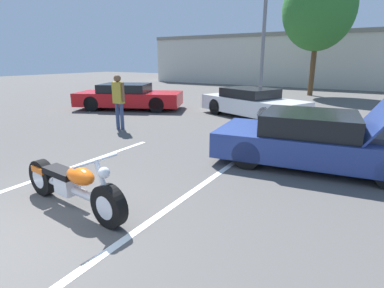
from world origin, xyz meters
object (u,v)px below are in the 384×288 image
(parked_car_right_row, at_px, (252,103))
(spectator_by_show_car, at_px, (118,97))
(light_pole, at_px, (266,30))
(show_car_hood_open, at_px, (317,140))
(parked_car_left_row, at_px, (129,97))
(motorcycle, at_px, (72,185))
(tree_background, at_px, (319,9))

(parked_car_right_row, xyz_separation_m, spectator_by_show_car, (-2.96, -4.33, 0.50))
(light_pole, xyz_separation_m, spectator_by_show_car, (-2.11, -8.04, -2.56))
(show_car_hood_open, distance_m, parked_car_left_row, 9.55)
(motorcycle, xyz_separation_m, parked_car_left_row, (-5.99, 7.73, 0.19))
(motorcycle, bearing_deg, show_car_hood_open, 60.34)
(tree_background, distance_m, parked_car_left_row, 12.74)
(light_pole, relative_size, parked_car_right_row, 1.39)
(light_pole, distance_m, parked_car_left_row, 7.38)
(motorcycle, bearing_deg, parked_car_left_row, 132.81)
(tree_background, bearing_deg, light_pole, -104.35)
(show_car_hood_open, bearing_deg, parked_car_right_row, 117.07)
(tree_background, xyz_separation_m, parked_car_left_row, (-6.16, -10.17, -4.58))
(tree_background, bearing_deg, parked_car_right_row, -93.43)
(parked_car_right_row, distance_m, spectator_by_show_car, 5.27)
(light_pole, relative_size, motorcycle, 2.75)
(show_car_hood_open, relative_size, parked_car_left_row, 0.87)
(parked_car_right_row, bearing_deg, light_pole, 125.21)
(tree_background, height_order, spectator_by_show_car, tree_background)
(motorcycle, distance_m, spectator_by_show_car, 5.59)
(show_car_hood_open, bearing_deg, spectator_by_show_car, 169.40)
(tree_background, xyz_separation_m, spectator_by_show_car, (-3.50, -13.47, -4.09))
(show_car_hood_open, bearing_deg, parked_car_left_row, 150.11)
(spectator_by_show_car, bearing_deg, parked_car_right_row, 55.69)
(show_car_hood_open, height_order, parked_car_left_row, show_car_hood_open)
(light_pole, height_order, parked_car_left_row, light_pole)
(show_car_hood_open, distance_m, spectator_by_show_car, 6.20)
(motorcycle, height_order, show_car_hood_open, show_car_hood_open)
(light_pole, bearing_deg, parked_car_right_row, -77.18)
(tree_background, relative_size, motorcycle, 3.22)
(light_pole, bearing_deg, spectator_by_show_car, -104.73)
(tree_background, xyz_separation_m, motorcycle, (-0.17, -17.91, -4.77))
(spectator_by_show_car, bearing_deg, light_pole, 75.27)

